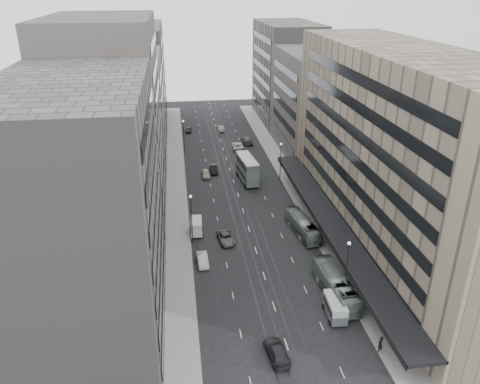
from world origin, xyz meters
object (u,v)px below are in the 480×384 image
sedan_1 (203,260)px  pedestrian (380,344)px  panel_van (196,226)px  bus_far (302,226)px  sedan_2 (226,238)px  vw_microbus (335,307)px  double_decker (247,169)px  bus_near (335,285)px

sedan_1 → pedestrian: bearing=-50.9°
panel_van → sedan_1: bearing=-85.5°
bus_far → sedan_2: bus_far is taller
vw_microbus → sedan_1: bearing=140.1°
sedan_2 → pedestrian: (14.56, -26.92, 0.47)m
sedan_1 → sedan_2: 7.29m
bus_far → sedan_1: 18.37m
double_decker → vw_microbus: (4.30, -44.57, -1.39)m
panel_van → bus_far: bearing=-5.8°
pedestrian → double_decker: bearing=-114.6°
sedan_2 → pedestrian: size_ratio=2.44×
panel_van → bus_near: bearing=-46.0°
bus_near → double_decker: bearing=-85.1°
sedan_1 → pedestrian: 28.07m
bus_far → vw_microbus: 21.20m
double_decker → panel_van: bearing=-125.3°
bus_near → vw_microbus: size_ratio=2.40×
sedan_1 → sedan_2: bearing=52.7°
bus_near → bus_far: bus_near is taller
bus_far → double_decker: bearing=-83.6°
pedestrian → sedan_1: bearing=-81.1°
bus_far → double_decker: 24.13m
pedestrian → sedan_2: bearing=-94.4°
double_decker → sedan_2: bearing=-112.6°
panel_van → sedan_2: (4.53, -3.32, -0.71)m
bus_far → panel_van: (-17.40, 2.41, -0.08)m
sedan_1 → sedan_2: (4.14, 6.00, -0.02)m
vw_microbus → panel_van: 28.49m
double_decker → pedestrian: bearing=-88.0°
vw_microbus → bus_near: bearing=74.3°
panel_van → sedan_1: size_ratio=0.96×
sedan_1 → pedestrian: pedestrian is taller
double_decker → vw_microbus: 44.80m
vw_microbus → sedan_1: size_ratio=1.13×
bus_far → vw_microbus: bus_far is taller
bus_far → sedan_2: bearing=-3.2°
vw_microbus → panel_van: (-16.00, 23.57, -0.02)m
bus_near → double_decker: size_ratio=1.18×
bus_far → vw_microbus: bearing=79.0°
panel_van → double_decker: bearing=62.9°
sedan_1 → pedestrian: (18.70, -20.92, 0.45)m
double_decker → sedan_2: double_decker is taller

